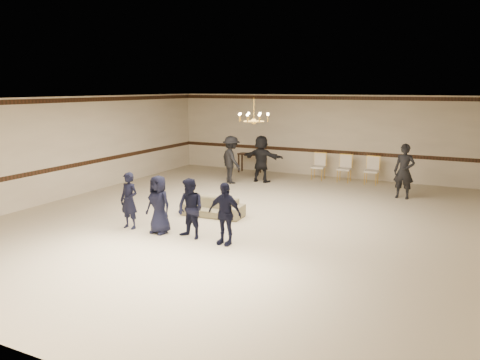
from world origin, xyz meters
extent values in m
cube|color=#B8AE8D|center=(0.00, 0.00, 0.00)|extent=(12.00, 14.00, 0.01)
cube|color=black|center=(0.00, 0.00, 3.20)|extent=(12.00, 14.00, 0.01)
cube|color=beige|center=(0.00, 7.00, 1.60)|extent=(12.00, 0.01, 3.20)
cube|color=beige|center=(-6.00, 0.00, 1.60)|extent=(0.01, 14.00, 3.20)
cube|color=#321A0F|center=(0.00, 6.99, 1.00)|extent=(12.00, 0.02, 0.14)
cube|color=#321A0F|center=(0.00, 6.99, 3.08)|extent=(12.00, 0.02, 0.14)
imported|color=black|center=(-2.06, -1.94, 0.71)|extent=(0.54, 0.37, 1.42)
imported|color=black|center=(-1.16, -1.94, 0.71)|extent=(0.74, 0.53, 1.42)
imported|color=black|center=(-0.26, -1.94, 0.71)|extent=(0.79, 0.67, 1.42)
imported|color=black|center=(0.64, -1.94, 0.71)|extent=(0.85, 0.39, 1.42)
imported|color=#736E4C|center=(-0.75, -0.05, 0.25)|extent=(1.75, 0.76, 0.50)
imported|color=black|center=(-2.34, 4.14, 0.87)|extent=(1.29, 1.18, 1.75)
imported|color=black|center=(-1.44, 4.84, 0.87)|extent=(1.65, 0.61, 1.75)
imported|color=black|center=(3.66, 4.44, 0.87)|extent=(0.69, 0.50, 1.75)
cube|color=black|center=(-2.66, 6.39, 0.40)|extent=(0.98, 0.48, 0.80)
camera|label=1|loc=(5.38, -10.73, 3.48)|focal=34.59mm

